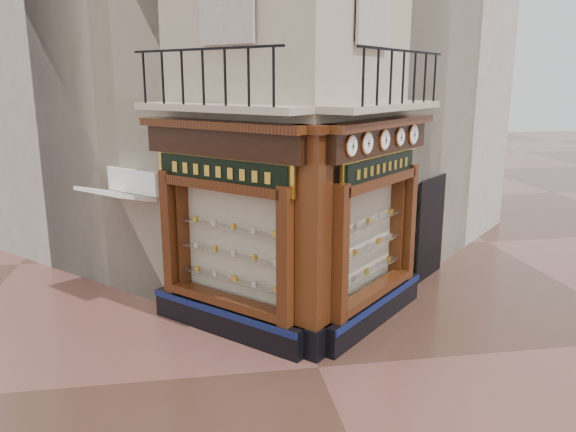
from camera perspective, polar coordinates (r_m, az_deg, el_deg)
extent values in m
plane|color=#44291F|center=(9.70, 3.10, -15.10)|extent=(80.00, 80.00, 0.00)
cube|color=#BAA991|center=(14.64, -2.01, 18.86)|extent=(11.31, 11.31, 12.00)
cube|color=beige|center=(16.97, -11.78, 16.18)|extent=(11.31, 11.31, 11.00)
cube|color=beige|center=(17.50, 5.32, 16.31)|extent=(11.31, 11.31, 11.00)
cube|color=black|center=(10.78, -6.27, -10.46)|extent=(2.72, 2.72, 0.55)
cube|color=#0D1642|center=(10.57, -7.00, -9.72)|extent=(2.50, 2.50, 0.12)
cube|color=#341609|center=(9.42, -0.14, -4.21)|extent=(0.37, 0.37, 2.45)
cube|color=#341609|center=(11.22, -11.81, -1.57)|extent=(0.37, 0.37, 2.45)
cube|color=#FFF7C1|center=(10.51, -5.28, -2.51)|extent=(1.80, 1.80, 2.10)
cube|color=black|center=(9.92, -6.69, 7.41)|extent=(2.69, 2.69, 0.50)
cube|color=#341609|center=(9.84, -7.02, 9.16)|extent=(2.86, 2.86, 0.14)
cube|color=black|center=(11.27, 8.67, -9.44)|extent=(2.72, 2.72, 0.55)
cube|color=#0D1642|center=(11.11, 9.59, -8.62)|extent=(2.50, 2.50, 0.12)
cube|color=#341609|center=(9.59, 5.14, -3.93)|extent=(0.37, 0.37, 2.45)
cube|color=#341609|center=(12.00, 11.99, -0.59)|extent=(0.37, 0.37, 2.45)
cube|color=#FFF7C1|center=(10.92, 7.40, -1.94)|extent=(1.80, 1.80, 2.10)
cube|color=black|center=(10.44, 9.22, 7.63)|extent=(2.69, 2.69, 0.50)
cube|color=#341609|center=(10.39, 9.63, 9.30)|extent=(2.86, 2.86, 0.14)
cube|color=black|center=(10.01, 2.49, -12.37)|extent=(0.78, 0.78, 0.55)
cube|color=#341609|center=(9.33, 2.62, -1.67)|extent=(0.64, 0.64, 3.50)
cube|color=#341609|center=(9.03, 2.73, 8.85)|extent=(0.85, 0.85, 0.14)
cube|color=#BAA991|center=(9.81, -7.15, 10.84)|extent=(2.97, 2.97, 0.12)
cube|color=black|center=(9.57, -8.72, 16.42)|extent=(2.36, 2.36, 0.04)
cube|color=#BAA991|center=(10.36, 9.80, 10.89)|extent=(2.97, 2.97, 0.12)
cube|color=black|center=(10.22, 11.75, 16.11)|extent=(2.36, 2.36, 0.04)
cylinder|color=#C67C42|center=(9.21, 6.40, 7.07)|extent=(0.28, 0.28, 0.35)
cylinder|color=white|center=(9.19, 6.57, 7.05)|extent=(0.23, 0.23, 0.30)
cube|color=black|center=(9.19, 6.65, 7.04)|extent=(0.02, 0.02, 0.12)
cube|color=black|center=(9.19, 6.65, 7.04)|extent=(0.07, 0.07, 0.01)
cylinder|color=#C67C42|center=(9.68, 7.99, 7.34)|extent=(0.31, 0.31, 0.38)
cylinder|color=white|center=(9.67, 8.15, 7.32)|extent=(0.25, 0.25, 0.33)
cube|color=black|center=(9.66, 8.23, 7.31)|extent=(0.02, 0.02, 0.13)
cube|color=black|center=(9.66, 8.23, 7.31)|extent=(0.08, 0.08, 0.01)
cylinder|color=#C67C42|center=(10.26, 9.73, 7.62)|extent=(0.30, 0.30, 0.37)
cylinder|color=white|center=(10.25, 9.88, 7.61)|extent=(0.24, 0.24, 0.32)
cube|color=black|center=(10.25, 9.96, 7.60)|extent=(0.02, 0.02, 0.12)
cube|color=black|center=(10.25, 9.96, 7.60)|extent=(0.07, 0.07, 0.01)
cylinder|color=#C67C42|center=(10.85, 11.26, 7.87)|extent=(0.28, 0.28, 0.35)
cylinder|color=white|center=(10.84, 11.41, 7.86)|extent=(0.23, 0.23, 0.30)
cube|color=black|center=(10.83, 11.48, 7.85)|extent=(0.02, 0.02, 0.12)
cube|color=black|center=(10.83, 11.48, 7.85)|extent=(0.07, 0.07, 0.01)
cylinder|color=#C67C42|center=(11.41, 12.56, 8.07)|extent=(0.32, 0.32, 0.40)
cylinder|color=white|center=(11.39, 12.70, 8.06)|extent=(0.26, 0.26, 0.35)
cube|color=black|center=(11.39, 12.77, 8.06)|extent=(0.02, 0.02, 0.13)
cube|color=black|center=(11.39, 12.77, 8.06)|extent=(0.08, 0.08, 0.01)
cube|color=gold|center=(9.96, -6.77, 4.52)|extent=(2.28, 2.28, 0.61)
cube|color=black|center=(9.93, -6.93, 4.49)|extent=(2.13, 2.13, 0.46)
cube|color=gold|center=(10.49, 9.31, 4.90)|extent=(2.02, 2.02, 0.54)
cube|color=black|center=(10.47, 9.51, 4.87)|extent=(1.88, 1.88, 0.40)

